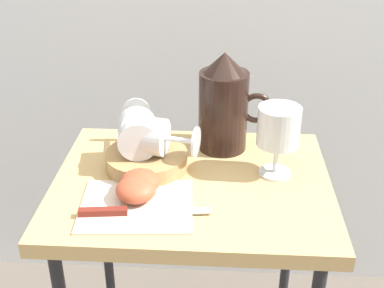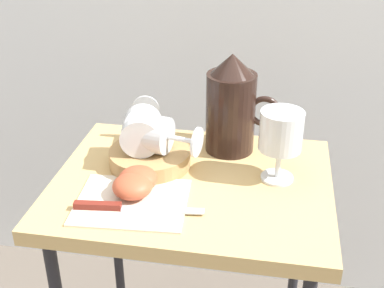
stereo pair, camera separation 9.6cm
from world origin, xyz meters
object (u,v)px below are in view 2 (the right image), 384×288
(table, at_px, (192,213))
(apple_half_right, at_px, (132,186))
(knife, at_px, (119,207))
(apple_half_left, at_px, (138,179))
(wine_glass_tipped_near, at_px, (142,130))
(basket_tray, at_px, (150,158))
(wine_glass_tipped_far, at_px, (151,134))
(pitcher, at_px, (231,112))
(wine_glass_upright, at_px, (281,134))

(table, distance_m, apple_half_right, 0.16)
(knife, bearing_deg, apple_half_right, 75.29)
(apple_half_left, relative_size, apple_half_right, 1.00)
(apple_half_left, relative_size, knife, 0.32)
(table, bearing_deg, wine_glass_tipped_near, 154.81)
(basket_tray, relative_size, wine_glass_tipped_far, 1.07)
(table, bearing_deg, wine_glass_tipped_far, 154.85)
(basket_tray, height_order, apple_half_right, apple_half_right)
(pitcher, distance_m, apple_half_right, 0.28)
(apple_half_left, bearing_deg, wine_glass_tipped_far, 87.16)
(basket_tray, xyz_separation_m, wine_glass_tipped_far, (0.01, -0.00, 0.06))
(wine_glass_upright, height_order, apple_half_left, wine_glass_upright)
(apple_half_left, xyz_separation_m, apple_half_right, (-0.00, -0.03, 0.00))
(basket_tray, height_order, knife, basket_tray)
(wine_glass_tipped_near, height_order, apple_half_right, wine_glass_tipped_near)
(wine_glass_upright, bearing_deg, table, -168.11)
(table, bearing_deg, apple_half_right, -141.47)
(wine_glass_tipped_near, xyz_separation_m, wine_glass_tipped_far, (0.02, -0.01, -0.00))
(basket_tray, height_order, wine_glass_upright, wine_glass_upright)
(wine_glass_tipped_near, height_order, apple_half_left, wine_glass_tipped_near)
(basket_tray, bearing_deg, wine_glass_tipped_near, 149.46)
(wine_glass_tipped_near, xyz_separation_m, apple_half_right, (0.01, -0.13, -0.05))
(wine_glass_tipped_far, bearing_deg, table, -25.15)
(wine_glass_tipped_far, height_order, apple_half_right, wine_glass_tipped_far)
(pitcher, relative_size, wine_glass_tipped_near, 1.31)
(pitcher, bearing_deg, wine_glass_tipped_near, -152.82)
(table, distance_m, pitcher, 0.23)
(wine_glass_tipped_near, distance_m, apple_half_left, 0.12)
(basket_tray, bearing_deg, pitcher, 32.62)
(wine_glass_upright, xyz_separation_m, apple_half_left, (-0.26, -0.09, -0.07))
(basket_tray, xyz_separation_m, apple_half_right, (-0.00, -0.12, 0.01))
(table, xyz_separation_m, wine_glass_tipped_near, (-0.11, 0.05, 0.15))
(basket_tray, relative_size, knife, 0.71)
(wine_glass_tipped_near, distance_m, apple_half_right, 0.14)
(table, distance_m, apple_half_left, 0.15)
(apple_half_right, distance_m, knife, 0.05)
(apple_half_left, bearing_deg, knife, -102.19)
(pitcher, height_order, wine_glass_tipped_near, pitcher)
(wine_glass_tipped_far, bearing_deg, apple_half_left, -92.84)
(basket_tray, xyz_separation_m, pitcher, (0.15, 0.10, 0.07))
(wine_glass_upright, distance_m, knife, 0.33)
(table, xyz_separation_m, wine_glass_tipped_far, (-0.09, 0.04, 0.15))
(wine_glass_upright, height_order, wine_glass_tipped_far, wine_glass_upright)
(pitcher, distance_m, wine_glass_tipped_near, 0.19)
(wine_glass_tipped_near, bearing_deg, apple_half_left, -79.98)
(basket_tray, distance_m, apple_half_left, 0.09)
(wine_glass_tipped_near, distance_m, wine_glass_tipped_far, 0.03)
(wine_glass_upright, relative_size, wine_glass_tipped_near, 0.88)
(wine_glass_upright, relative_size, wine_glass_tipped_far, 0.93)
(table, relative_size, apple_half_right, 9.42)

